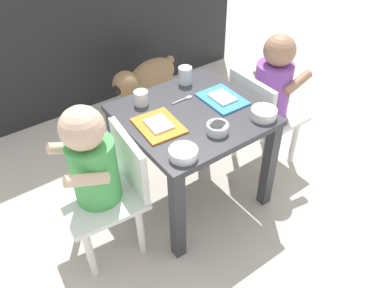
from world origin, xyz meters
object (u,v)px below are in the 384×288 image
water_cup_left (185,76)px  spoon_by_left_tray (184,99)px  food_tray_left (159,125)px  water_cup_right (141,99)px  cereal_bowl_right_side (264,113)px  seated_child_left (97,167)px  cereal_bowl_left_side (218,128)px  dog (147,79)px  veggie_bowl_near (183,153)px  seated_child_right (271,89)px  food_tray_right (222,99)px  dining_table (192,130)px

water_cup_left → spoon_by_left_tray: 0.14m
spoon_by_left_tray → food_tray_left: bearing=-153.1°
water_cup_right → cereal_bowl_right_side: water_cup_right is taller
seated_child_left → cereal_bowl_left_side: bearing=-16.8°
dog → spoon_by_left_tray: 0.66m
seated_child_left → veggie_bowl_near: size_ratio=6.68×
seated_child_right → cereal_bowl_right_side: (-0.22, -0.17, 0.06)m
food_tray_right → dog: bearing=86.7°
seated_child_right → water_cup_right: bearing=161.6°
food_tray_right → seated_child_right: bearing=-3.3°
cereal_bowl_left_side → veggie_bowl_near: size_ratio=0.81×
seated_child_right → food_tray_left: size_ratio=3.37×
seated_child_right → food_tray_left: (-0.58, 0.02, 0.05)m
food_tray_left → food_tray_right: (0.31, 0.00, -0.00)m
dining_table → water_cup_left: water_cup_left is taller
water_cup_right → cereal_bowl_left_side: (0.13, -0.32, -0.01)m
cereal_bowl_right_side → spoon_by_left_tray: 0.33m
water_cup_left → veggie_bowl_near: bearing=-126.3°
seated_child_right → water_cup_left: 0.39m
dining_table → dog: (0.19, 0.69, -0.15)m
dining_table → food_tray_left: bearing=179.7°
water_cup_right → veggie_bowl_near: water_cup_right is taller
food_tray_left → cereal_bowl_right_side: (0.35, -0.19, 0.01)m
veggie_bowl_near → spoon_by_left_tray: bearing=54.1°
seated_child_right → food_tray_left: 0.58m
dog → veggie_bowl_near: size_ratio=4.67×
seated_child_right → water_cup_right: (-0.55, 0.18, 0.07)m
seated_child_left → cereal_bowl_right_side: seated_child_left is taller
dining_table → veggie_bowl_near: 0.28m
dog → spoon_by_left_tray: (-0.16, -0.60, 0.24)m
dog → food_tray_left: 0.81m
seated_child_right → water_cup_left: bearing=145.4°
water_cup_right → veggie_bowl_near: 0.37m
spoon_by_left_tray → cereal_bowl_right_side: bearing=-58.4°
water_cup_right → seated_child_left: bearing=-146.7°
seated_child_right → water_cup_right: seated_child_right is taller
seated_child_left → seated_child_right: bearing=0.9°
seated_child_left → cereal_bowl_right_side: 0.65m
veggie_bowl_near → dining_table: bearing=47.4°
food_tray_left → cereal_bowl_right_side: bearing=-27.9°
water_cup_left → water_cup_right: size_ratio=1.28×
dog → veggie_bowl_near: veggie_bowl_near is taller
food_tray_left → spoon_by_left_tray: size_ratio=1.98×
dining_table → water_cup_right: water_cup_right is taller
dining_table → food_tray_left: (-0.15, 0.00, 0.09)m
seated_child_left → food_tray_left: size_ratio=3.38×
food_tray_right → spoon_by_left_tray: bearing=143.4°
food_tray_right → food_tray_left: bearing=180.0°
cereal_bowl_left_side → dining_table: bearing=90.0°
cereal_bowl_right_side → cereal_bowl_left_side: size_ratio=1.24×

